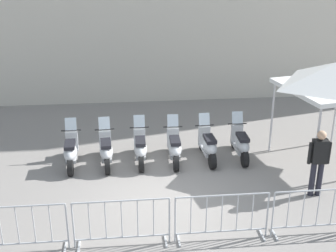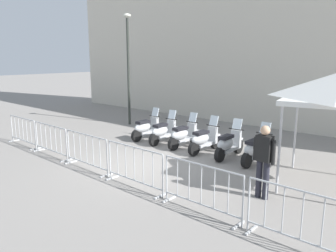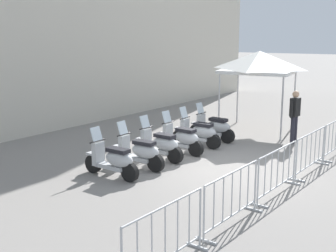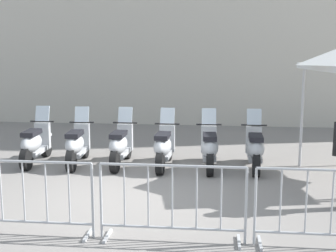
{
  "view_description": "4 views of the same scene",
  "coord_description": "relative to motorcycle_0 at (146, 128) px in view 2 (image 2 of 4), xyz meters",
  "views": [
    {
      "loc": [
        -2.83,
        -9.22,
        5.83
      ],
      "look_at": [
        0.7,
        1.96,
        1.14
      ],
      "focal_mm": 48.74,
      "sensor_mm": 36.0,
      "label": 1
    },
    {
      "loc": [
        5.35,
        -8.1,
        3.17
      ],
      "look_at": [
        -0.26,
        1.48,
        0.91
      ],
      "focal_mm": 34.69,
      "sensor_mm": 36.0,
      "label": 2
    },
    {
      "loc": [
        -11.27,
        -3.4,
        3.69
      ],
      "look_at": [
        -0.35,
        1.81,
        1.1
      ],
      "focal_mm": 48.77,
      "sensor_mm": 36.0,
      "label": 3
    },
    {
      "loc": [
        0.07,
        -7.71,
        2.62
      ],
      "look_at": [
        0.96,
        1.68,
        0.97
      ],
      "focal_mm": 49.37,
      "sensor_mm": 36.0,
      "label": 4
    }
  ],
  "objects": [
    {
      "name": "ground_plane",
      "position": [
        1.94,
        -2.58,
        -0.45
      ],
      "size": [
        120.0,
        120.0,
        0.0
      ],
      "primitive_type": "plane",
      "color": "gray"
    },
    {
      "name": "motorcycle_0",
      "position": [
        0.0,
        0.0,
        0.0
      ],
      "size": [
        0.65,
        1.72,
        1.24
      ],
      "color": "black",
      "rests_on": "ground"
    },
    {
      "name": "motorcycle_1",
      "position": [
        0.95,
        -0.22,
        0.0
      ],
      "size": [
        0.61,
        1.72,
        1.24
      ],
      "color": "black",
      "rests_on": "ground"
    },
    {
      "name": "motorcycle_2",
      "position": [
        1.9,
        -0.37,
        0.0
      ],
      "size": [
        0.69,
        1.71,
        1.24
      ],
      "color": "black",
      "rests_on": "ground"
    },
    {
      "name": "motorcycle_3",
      "position": [
        2.84,
        -0.61,
        0.0
      ],
      "size": [
        0.71,
        1.71,
        1.24
      ],
      "color": "black",
      "rests_on": "ground"
    },
    {
      "name": "motorcycle_4",
      "position": [
        3.79,
        -0.79,
        0.0
      ],
      "size": [
        0.63,
        1.72,
        1.24
      ],
      "color": "black",
      "rests_on": "ground"
    },
    {
      "name": "motorcycle_5",
      "position": [
        4.74,
        -0.96,
        0.0
      ],
      "size": [
        0.7,
        1.71,
        1.24
      ],
      "color": "black",
      "rests_on": "ground"
    },
    {
      "name": "barrier_segment_0",
      "position": [
        -3.48,
        -3.14,
        0.07
      ],
      "size": [
        1.95,
        0.8,
        1.07
      ],
      "color": "#B2B5B7",
      "rests_on": "ground"
    },
    {
      "name": "barrier_segment_1",
      "position": [
        -1.45,
        -3.56,
        0.07
      ],
      "size": [
        1.95,
        0.8,
        1.07
      ],
      "color": "#B2B5B7",
      "rests_on": "ground"
    },
    {
      "name": "barrier_segment_2",
      "position": [
        0.59,
        -3.98,
        0.07
      ],
      "size": [
        1.95,
        0.8,
        1.07
      ],
      "color": "#B2B5B7",
      "rests_on": "ground"
    },
    {
      "name": "barrier_segment_3",
      "position": [
        2.63,
        -4.39,
        0.07
      ],
      "size": [
        1.95,
        0.8,
        1.07
      ],
      "color": "#B2B5B7",
      "rests_on": "ground"
    },
    {
      "name": "barrier_segment_4",
      "position": [
        4.66,
        -4.81,
        0.07
      ],
      "size": [
        1.95,
        0.8,
        1.07
      ],
      "color": "#B2B5B7",
      "rests_on": "ground"
    },
    {
      "name": "barrier_segment_5",
      "position": [
        6.7,
        -5.23,
        0.07
      ],
      "size": [
        1.95,
        0.8,
        1.07
      ],
      "color": "#B2B5B7",
      "rests_on": "ground"
    },
    {
      "name": "street_lamp",
      "position": [
        -2.49,
        2.19,
        2.8
      ],
      "size": [
        0.36,
        0.36,
        5.34
      ],
      "color": "#2D332D",
      "rests_on": "ground"
    },
    {
      "name": "officer_near_row_end",
      "position": [
        5.58,
        -3.43,
        0.53
      ],
      "size": [
        0.53,
        0.31,
        1.73
      ],
      "color": "#23232D",
      "rests_on": "ground"
    }
  ]
}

